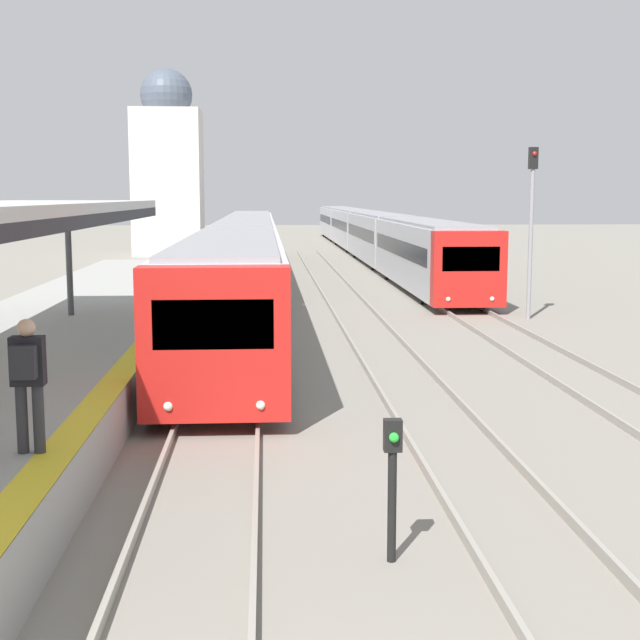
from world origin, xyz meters
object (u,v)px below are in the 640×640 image
(train_far, at_px, (366,231))
(signal_post_near, at_px, (392,473))
(person_on_platform, at_px, (28,375))
(signal_mast_far, at_px, (531,213))
(train_near, at_px, (245,251))

(train_far, bearing_deg, signal_post_near, -96.18)
(person_on_platform, bearing_deg, signal_mast_far, 57.20)
(person_on_platform, distance_m, signal_post_near, 4.57)
(signal_mast_far, bearing_deg, signal_post_near, -110.74)
(train_near, bearing_deg, signal_post_near, -85.61)
(train_far, bearing_deg, train_near, -109.39)
(person_on_platform, bearing_deg, train_near, 85.87)
(person_on_platform, xyz_separation_m, signal_mast_far, (11.59, 17.98, 1.57))
(train_near, height_order, signal_post_near, train_near)
(signal_mast_far, bearing_deg, person_on_platform, -122.80)
(train_near, xyz_separation_m, train_far, (7.84, 22.27, -0.01))
(signal_post_near, distance_m, signal_mast_far, 20.81)
(person_on_platform, relative_size, train_far, 0.03)
(train_far, distance_m, signal_mast_far, 32.38)
(train_far, bearing_deg, person_on_platform, -101.10)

